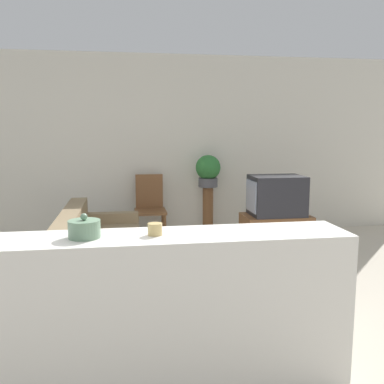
{
  "coord_description": "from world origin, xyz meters",
  "views": [
    {
      "loc": [
        -0.12,
        -3.05,
        1.6
      ],
      "look_at": [
        0.68,
        1.98,
        0.85
      ],
      "focal_mm": 40.0,
      "sensor_mm": 36.0,
      "label": 1
    }
  ],
  "objects": [
    {
      "name": "ground_plane",
      "position": [
        0.0,
        0.0,
        0.0
      ],
      "size": [
        14.0,
        14.0,
        0.0
      ],
      "primitive_type": "plane",
      "color": "beige"
    },
    {
      "name": "wall_back",
      "position": [
        0.0,
        3.43,
        1.35
      ],
      "size": [
        9.0,
        0.06,
        2.7
      ],
      "color": "beige",
      "rests_on": "ground_plane"
    },
    {
      "name": "couch",
      "position": [
        -0.42,
        1.62,
        0.26
      ],
      "size": [
        0.85,
        1.85,
        0.73
      ],
      "color": "#847051",
      "rests_on": "ground_plane"
    },
    {
      "name": "tv_stand",
      "position": [
        1.74,
        1.95,
        0.27
      ],
      "size": [
        0.83,
        0.5,
        0.54
      ],
      "color": "brown",
      "rests_on": "ground_plane"
    },
    {
      "name": "television",
      "position": [
        1.73,
        1.95,
        0.79
      ],
      "size": [
        0.66,
        0.48,
        0.49
      ],
      "color": "#232328",
      "rests_on": "tv_stand"
    },
    {
      "name": "wooden_chair",
      "position": [
        0.23,
        3.04,
        0.52
      ],
      "size": [
        0.44,
        0.44,
        0.95
      ],
      "color": "brown",
      "rests_on": "ground_plane"
    },
    {
      "name": "plant_stand",
      "position": [
        1.1,
        3.1,
        0.38
      ],
      "size": [
        0.16,
        0.16,
        0.76
      ],
      "color": "brown",
      "rests_on": "ground_plane"
    },
    {
      "name": "potted_plant",
      "position": [
        1.1,
        3.1,
        1.0
      ],
      "size": [
        0.37,
        0.37,
        0.47
      ],
      "color": "#4C4C51",
      "rests_on": "plant_stand"
    },
    {
      "name": "foreground_counter",
      "position": [
        0.0,
        -0.58,
        0.49
      ],
      "size": [
        2.45,
        0.44,
        0.98
      ],
      "color": "white",
      "rests_on": "ground_plane"
    },
    {
      "name": "decorative_bowl",
      "position": [
        -0.36,
        -0.58,
        1.03
      ],
      "size": [
        0.18,
        0.18,
        0.14
      ],
      "color": "gray",
      "rests_on": "foreground_counter"
    },
    {
      "name": "candle_jar",
      "position": [
        0.05,
        -0.58,
        1.02
      ],
      "size": [
        0.09,
        0.09,
        0.07
      ],
      "color": "tan",
      "rests_on": "foreground_counter"
    }
  ]
}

